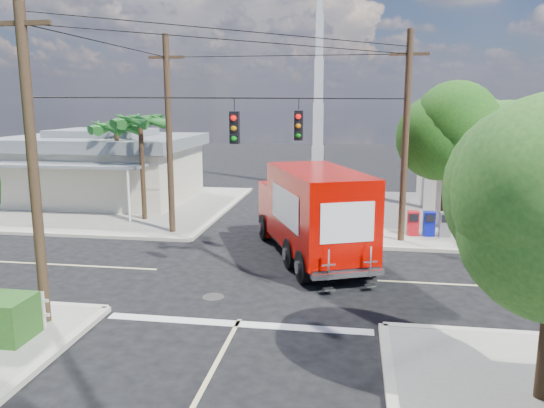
# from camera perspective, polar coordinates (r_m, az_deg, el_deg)

# --- Properties ---
(ground) EXTENTS (120.00, 120.00, 0.00)m
(ground) POSITION_cam_1_polar(r_m,az_deg,el_deg) (19.09, -0.93, -7.63)
(ground) COLOR black
(ground) RESTS_ON ground
(sidewalk_ne) EXTENTS (14.12, 14.12, 0.14)m
(sidewalk_ne) POSITION_cam_1_polar(r_m,az_deg,el_deg) (30.35, 23.53, -1.40)
(sidewalk_ne) COLOR gray
(sidewalk_ne) RESTS_ON ground
(sidewalk_nw) EXTENTS (14.12, 14.12, 0.14)m
(sidewalk_nw) POSITION_cam_1_polar(r_m,az_deg,el_deg) (32.49, -16.79, -0.18)
(sidewalk_nw) COLOR gray
(sidewalk_nw) RESTS_ON ground
(road_markings) EXTENTS (32.00, 32.00, 0.01)m
(road_markings) POSITION_cam_1_polar(r_m,az_deg,el_deg) (17.72, -1.75, -9.12)
(road_markings) COLOR beige
(road_markings) RESTS_ON ground
(building_ne) EXTENTS (11.80, 10.20, 4.50)m
(building_ne) POSITION_cam_1_polar(r_m,az_deg,el_deg) (31.47, 26.21, 2.96)
(building_ne) COLOR beige
(building_ne) RESTS_ON sidewalk_ne
(building_nw) EXTENTS (10.80, 10.20, 4.30)m
(building_nw) POSITION_cam_1_polar(r_m,az_deg,el_deg) (34.06, -17.56, 3.93)
(building_nw) COLOR beige
(building_nw) RESTS_ON sidewalk_nw
(radio_tower) EXTENTS (0.80, 0.80, 17.00)m
(radio_tower) POSITION_cam_1_polar(r_m,az_deg,el_deg) (37.92, 5.01, 10.25)
(radio_tower) COLOR silver
(radio_tower) RESTS_ON ground
(tree_ne_front) EXTENTS (4.21, 4.14, 6.66)m
(tree_ne_front) POSITION_cam_1_polar(r_m,az_deg,el_deg) (24.97, 18.49, 7.37)
(tree_ne_front) COLOR #422D1C
(tree_ne_front) RESTS_ON sidewalk_ne
(tree_ne_back) EXTENTS (3.77, 3.66, 5.82)m
(tree_ne_back) POSITION_cam_1_polar(r_m,az_deg,el_deg) (27.68, 23.02, 6.16)
(tree_ne_back) COLOR #422D1C
(tree_ne_back) RESTS_ON sidewalk_ne
(palm_nw_front) EXTENTS (3.01, 3.08, 5.59)m
(palm_nw_front) POSITION_cam_1_polar(r_m,az_deg,el_deg) (27.47, -13.98, 8.46)
(palm_nw_front) COLOR #422D1C
(palm_nw_front) RESTS_ON sidewalk_nw
(palm_nw_back) EXTENTS (3.01, 3.08, 5.19)m
(palm_nw_back) POSITION_cam_1_polar(r_m,az_deg,el_deg) (29.67, -16.42, 7.79)
(palm_nw_back) COLOR #422D1C
(palm_nw_back) RESTS_ON sidewalk_nw
(utility_poles) EXTENTS (12.00, 10.68, 9.00)m
(utility_poles) POSITION_cam_1_polar(r_m,az_deg,el_deg) (20.04, -4.69, 6.88)
(utility_poles) COLOR #473321
(utility_poles) RESTS_ON ground
(vending_boxes) EXTENTS (1.90, 0.50, 1.10)m
(vending_boxes) POSITION_cam_1_polar(r_m,az_deg,el_deg) (24.86, 16.53, -2.04)
(vending_boxes) COLOR red
(vending_boxes) RESTS_ON sidewalk_ne
(delivery_truck) EXTENTS (5.39, 8.59, 3.59)m
(delivery_truck) POSITION_cam_1_polar(r_m,az_deg,el_deg) (20.77, 4.29, -0.91)
(delivery_truck) COLOR black
(delivery_truck) RESTS_ON ground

